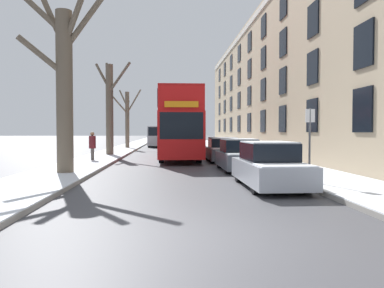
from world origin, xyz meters
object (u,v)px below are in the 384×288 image
(parked_car_2, at_px, (223,151))
(oncoming_van, at_px, (157,136))
(bare_tree_left_0, at_px, (63,80))
(bare_tree_left_1, at_px, (110,106))
(double_decker_bus, at_px, (179,122))
(pedestrian_left_sidewalk, at_px, (92,146))
(parked_car_0, at_px, (269,166))
(bare_tree_left_2, at_px, (127,117))
(parked_car_1, at_px, (239,156))
(street_sign_post, at_px, (310,142))

(parked_car_2, bearing_deg, oncoming_van, 101.79)
(bare_tree_left_0, xyz_separation_m, bare_tree_left_1, (0.01, 12.11, -0.27))
(double_decker_bus, height_order, pedestrian_left_sidewalk, double_decker_bus)
(parked_car_0, xyz_separation_m, pedestrian_left_sidewalk, (-7.81, 10.24, 0.31))
(bare_tree_left_1, height_order, pedestrian_left_sidewalk, bare_tree_left_1)
(bare_tree_left_2, relative_size, double_decker_bus, 0.54)
(bare_tree_left_2, bearing_deg, parked_car_0, -74.45)
(parked_car_0, bearing_deg, bare_tree_left_0, 154.64)
(parked_car_0, relative_size, parked_car_2, 1.10)
(bare_tree_left_1, height_order, parked_car_2, bare_tree_left_1)
(bare_tree_left_0, xyz_separation_m, pedestrian_left_sidewalk, (-0.16, 6.61, -2.96))
(bare_tree_left_2, height_order, parked_car_1, bare_tree_left_2)
(parked_car_1, relative_size, pedestrian_left_sidewalk, 2.23)
(oncoming_van, relative_size, street_sign_post, 2.17)
(pedestrian_left_sidewalk, bearing_deg, parked_car_1, 41.65)
(pedestrian_left_sidewalk, relative_size, street_sign_post, 0.70)
(street_sign_post, bearing_deg, parked_car_2, 97.54)
(oncoming_van, bearing_deg, parked_car_1, -80.39)
(double_decker_bus, bearing_deg, oncoming_van, 96.04)
(bare_tree_left_1, height_order, parked_car_1, bare_tree_left_1)
(bare_tree_left_0, height_order, bare_tree_left_2, bare_tree_left_0)
(bare_tree_left_0, xyz_separation_m, oncoming_van, (2.93, 29.55, -2.64))
(double_decker_bus, distance_m, parked_car_0, 13.82)
(bare_tree_left_1, distance_m, bare_tree_left_2, 11.86)
(bare_tree_left_1, distance_m, double_decker_bus, 5.62)
(bare_tree_left_1, distance_m, parked_car_2, 9.72)
(bare_tree_left_2, xyz_separation_m, oncoming_van, (2.95, 5.58, -2.02))
(bare_tree_left_0, xyz_separation_m, parked_car_0, (7.65, -3.63, -3.27))
(bare_tree_left_2, bearing_deg, parked_car_2, -65.77)
(bare_tree_left_2, relative_size, pedestrian_left_sidewalk, 3.46)
(bare_tree_left_0, bearing_deg, oncoming_van, 84.35)
(parked_car_1, distance_m, parked_car_2, 5.25)
(double_decker_bus, relative_size, street_sign_post, 4.49)
(oncoming_van, bearing_deg, double_decker_bus, -83.96)
(parked_car_2, bearing_deg, street_sign_post, -82.46)
(bare_tree_left_1, xyz_separation_m, parked_car_0, (7.63, -15.73, -3.00))
(bare_tree_left_0, xyz_separation_m, double_decker_bus, (5.01, 9.82, -1.47))
(bare_tree_left_2, relative_size, parked_car_0, 1.44)
(bare_tree_left_1, bearing_deg, street_sign_post, -60.06)
(bare_tree_left_0, relative_size, pedestrian_left_sidewalk, 4.43)
(parked_car_2, bearing_deg, parked_car_1, -90.00)
(bare_tree_left_1, bearing_deg, oncoming_van, 80.53)
(double_decker_bus, bearing_deg, bare_tree_left_2, 109.61)
(parked_car_1, height_order, street_sign_post, street_sign_post)
(bare_tree_left_0, distance_m, bare_tree_left_2, 23.97)
(parked_car_2, distance_m, street_sign_post, 10.58)
(parked_car_0, height_order, parked_car_2, parked_car_0)
(double_decker_bus, relative_size, parked_car_1, 2.90)
(double_decker_bus, bearing_deg, parked_car_2, -47.89)
(bare_tree_left_1, xyz_separation_m, double_decker_bus, (5.00, -2.29, -1.20))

